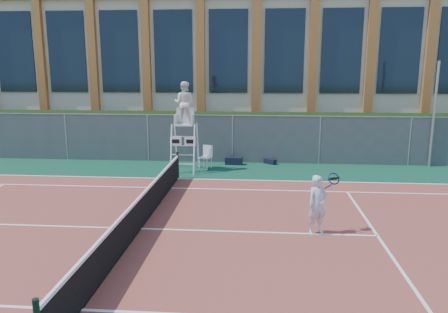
# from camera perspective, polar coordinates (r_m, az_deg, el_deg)

# --- Properties ---
(ground) EXTENTS (120.00, 120.00, 0.00)m
(ground) POSITION_cam_1_polar(r_m,az_deg,el_deg) (12.45, -10.83, -9.37)
(ground) COLOR #233814
(apron) EXTENTS (36.00, 20.00, 0.01)m
(apron) POSITION_cam_1_polar(r_m,az_deg,el_deg) (13.35, -9.70, -7.83)
(apron) COLOR #0D3C2A
(apron) RESTS_ON ground
(tennis_court) EXTENTS (23.77, 10.97, 0.02)m
(tennis_court) POSITION_cam_1_polar(r_m,az_deg,el_deg) (12.44, -10.84, -9.29)
(tennis_court) COLOR brown
(tennis_court) RESTS_ON apron
(tennis_net) EXTENTS (0.10, 11.30, 1.10)m
(tennis_net) POSITION_cam_1_polar(r_m,az_deg,el_deg) (12.27, -10.93, -7.03)
(tennis_net) COLOR black
(tennis_net) RESTS_ON ground
(fence) EXTENTS (40.00, 0.06, 2.20)m
(fence) POSITION_cam_1_polar(r_m,az_deg,el_deg) (20.51, -4.47, 2.33)
(fence) COLOR #595E60
(fence) RESTS_ON ground
(hedge) EXTENTS (40.00, 1.40, 2.20)m
(hedge) POSITION_cam_1_polar(r_m,az_deg,el_deg) (21.68, -3.97, 2.85)
(hedge) COLOR black
(hedge) RESTS_ON ground
(building) EXTENTS (45.00, 10.60, 8.22)m
(building) POSITION_cam_1_polar(r_m,az_deg,el_deg) (29.30, -1.70, 11.16)
(building) COLOR beige
(building) RESTS_ON ground
(steel_pole) EXTENTS (0.12, 0.12, 4.66)m
(steel_pole) POSITION_cam_1_polar(r_m,az_deg,el_deg) (21.41, 25.72, 4.93)
(steel_pole) COLOR #9EA0A5
(steel_pole) RESTS_ON ground
(umpire_chair) EXTENTS (1.08, 1.66, 3.86)m
(umpire_chair) POSITION_cam_1_polar(r_m,az_deg,el_deg) (18.57, -5.22, 6.69)
(umpire_chair) COLOR white
(umpire_chair) RESTS_ON ground
(plastic_chair) EXTENTS (0.62, 0.62, 1.01)m
(plastic_chair) POSITION_cam_1_polar(r_m,az_deg,el_deg) (19.22, -2.29, 0.23)
(plastic_chair) COLOR silver
(plastic_chair) RESTS_ON apron
(sports_bag_near) EXTENTS (0.80, 0.38, 0.33)m
(sports_bag_near) POSITION_cam_1_polar(r_m,az_deg,el_deg) (19.99, 1.28, -0.58)
(sports_bag_near) COLOR black
(sports_bag_near) RESTS_ON apron
(sports_bag_far) EXTENTS (0.60, 0.53, 0.23)m
(sports_bag_far) POSITION_cam_1_polar(r_m,az_deg,el_deg) (20.25, 6.03, -0.64)
(sports_bag_far) COLOR black
(sports_bag_far) RESTS_ON apron
(tennis_player) EXTENTS (0.97, 0.74, 1.63)m
(tennis_player) POSITION_cam_1_polar(r_m,az_deg,el_deg) (11.89, 12.12, -6.16)
(tennis_player) COLOR silver
(tennis_player) RESTS_ON tennis_court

